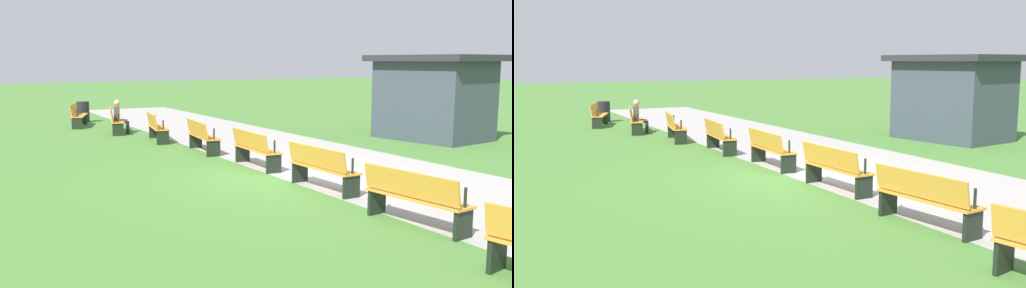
{
  "view_description": "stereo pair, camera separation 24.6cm",
  "coord_description": "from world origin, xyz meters",
  "views": [
    {
      "loc": [
        10.54,
        -6.54,
        2.54
      ],
      "look_at": [
        0.0,
        -0.81,
        0.8
      ],
      "focal_mm": 40.16,
      "sensor_mm": 36.0,
      "label": 1
    },
    {
      "loc": [
        10.65,
        -6.32,
        2.54
      ],
      "look_at": [
        0.0,
        -0.81,
        0.8
      ],
      "focal_mm": 40.16,
      "sensor_mm": 36.0,
      "label": 2
    }
  ],
  "objects": [
    {
      "name": "bench_6",
      "position": [
        4.15,
        -0.29,
        0.47
      ],
      "size": [
        1.83,
        0.66,
        0.89
      ],
      "rotation": [
        0.0,
        0.0,
        0.11
      ],
      "color": "orange",
      "rests_on": "ground"
    },
    {
      "name": "bench_1",
      "position": [
        -9.6,
        -1.27,
        0.47
      ],
      "size": [
        1.85,
        0.9,
        0.89
      ],
      "rotation": [
        0.0,
        0.0,
        -0.25
      ],
      "color": "orange",
      "rests_on": "ground"
    },
    {
      "name": "person_seated",
      "position": [
        -9.37,
        -1.19,
        0.64
      ],
      "size": [
        0.42,
        0.57,
        1.2
      ],
      "rotation": [
        0.0,
        0.0,
        -0.25
      ],
      "color": "#4C4238",
      "rests_on": "ground"
    },
    {
      "name": "path_paving",
      "position": [
        0.0,
        1.96,
        0.0
      ],
      "size": [
        39.67,
        4.35,
        0.01
      ],
      "primitive_type": "cube",
      "color": "#A39E99",
      "rests_on": "ground"
    },
    {
      "name": "ground_plane",
      "position": [
        0.0,
        0.0,
        0.0
      ],
      "size": [
        120.0,
        120.0,
        0.0
      ],
      "primitive_type": "plane",
      "color": "#477A33"
    },
    {
      "name": "bench_0",
      "position": [
        -12.26,
        -2.05,
        0.47
      ],
      "size": [
        1.85,
        1.02,
        0.89
      ],
      "rotation": [
        0.0,
        0.0,
        -0.32
      ],
      "color": "orange",
      "rests_on": "ground"
    },
    {
      "name": "kiosk",
      "position": [
        -3.1,
        7.46,
        1.4
      ],
      "size": [
        4.06,
        3.39,
        2.74
      ],
      "rotation": [
        0.0,
        0.0,
        0.15
      ],
      "color": "#38424C",
      "rests_on": "ground"
    },
    {
      "name": "bench_4",
      "position": [
        -1.39,
        -0.09,
        0.47
      ],
      "size": [
        1.81,
        0.54,
        0.89
      ],
      "rotation": [
        0.0,
        0.0,
        -0.04
      ],
      "color": "orange",
      "rests_on": "ground"
    },
    {
      "name": "bench_3",
      "position": [
        -4.15,
        -0.29,
        0.47
      ],
      "size": [
        1.83,
        0.66,
        0.89
      ],
      "rotation": [
        0.0,
        0.0,
        -0.11
      ],
      "color": "orange",
      "rests_on": "ground"
    },
    {
      "name": "bench_5",
      "position": [
        1.39,
        -0.09,
        0.47
      ],
      "size": [
        1.81,
        0.54,
        0.89
      ],
      "rotation": [
        0.0,
        0.0,
        0.04
      ],
      "color": "orange",
      "rests_on": "ground"
    },
    {
      "name": "bench_2",
      "position": [
        -6.89,
        -0.69,
        0.47
      ],
      "size": [
        1.85,
        0.78,
        0.89
      ],
      "rotation": [
        0.0,
        0.0,
        -0.18
      ],
      "color": "orange",
      "rests_on": "ground"
    },
    {
      "name": "trash_bin",
      "position": [
        -13.79,
        -1.52,
        0.43
      ],
      "size": [
        0.5,
        0.5,
        0.87
      ],
      "primitive_type": "cylinder",
      "color": "black",
      "rests_on": "ground"
    }
  ]
}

